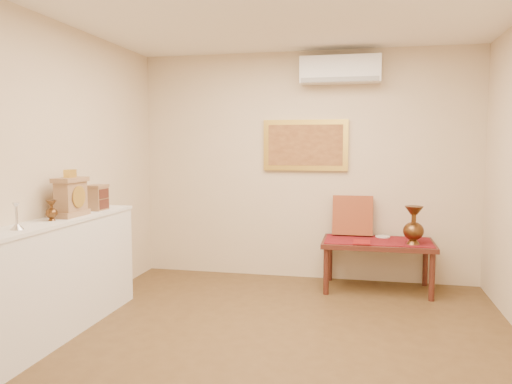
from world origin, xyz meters
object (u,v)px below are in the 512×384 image
(mantel_clock, at_px, (71,196))
(low_table, at_px, (378,247))
(brass_urn_tall, at_px, (414,221))
(display_ledge, at_px, (59,276))
(wooden_chest, at_px, (97,197))

(mantel_clock, height_order, low_table, mantel_clock)
(brass_urn_tall, xyz_separation_m, low_table, (-0.36, 0.14, -0.32))
(display_ledge, distance_m, wooden_chest, 0.87)
(low_table, bearing_deg, display_ledge, -144.90)
(brass_urn_tall, relative_size, wooden_chest, 2.01)
(brass_urn_tall, height_order, wooden_chest, wooden_chest)
(display_ledge, xyz_separation_m, wooden_chest, (0.02, 0.61, 0.61))
(mantel_clock, xyz_separation_m, wooden_chest, (-0.00, 0.43, -0.05))
(brass_urn_tall, distance_m, wooden_chest, 3.23)
(wooden_chest, bearing_deg, brass_urn_tall, 20.45)
(wooden_chest, height_order, low_table, wooden_chest)
(wooden_chest, bearing_deg, mantel_clock, -89.44)
(brass_urn_tall, bearing_deg, mantel_clock, -152.63)
(display_ledge, distance_m, low_table, 3.27)
(display_ledge, height_order, mantel_clock, mantel_clock)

